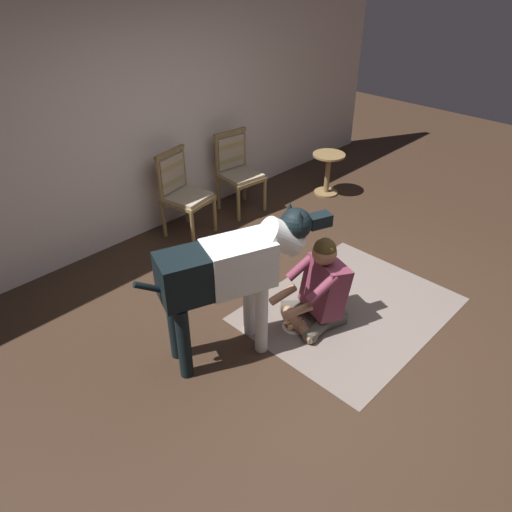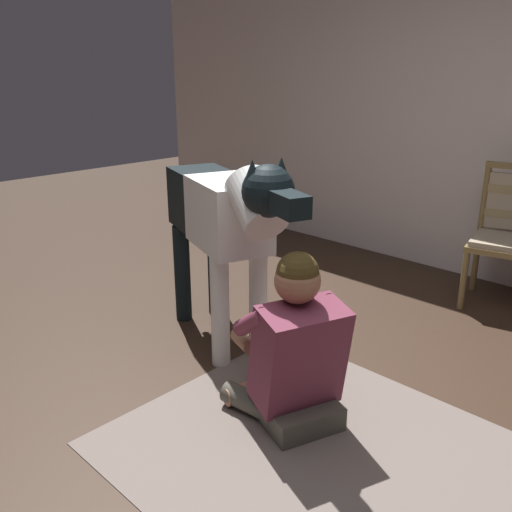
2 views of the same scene
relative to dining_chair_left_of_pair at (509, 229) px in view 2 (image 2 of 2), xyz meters
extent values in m
plane|color=#36251A|center=(-0.13, -2.28, -0.54)|extent=(13.80, 13.80, 0.00)
cube|color=#6D6059|center=(0.16, -2.24, -0.54)|extent=(1.86, 1.49, 0.01)
cylinder|color=olive|center=(-0.14, -0.33, -0.33)|extent=(0.04, 0.04, 0.42)
cylinder|color=olive|center=(-0.23, 0.07, -0.33)|extent=(0.04, 0.04, 0.42)
cube|color=olive|center=(0.02, -0.08, -0.10)|extent=(0.55, 0.55, 0.04)
cube|color=tan|center=(0.02, -0.08, -0.06)|extent=(0.50, 0.50, 0.04)
cylinder|color=olive|center=(-0.23, 0.07, 0.18)|extent=(0.04, 0.04, 0.52)
cube|color=#4E4B40|center=(-0.09, -2.15, -0.48)|extent=(0.34, 0.40, 0.12)
cylinder|color=#4E4B40|center=(-0.29, -2.24, -0.48)|extent=(0.41, 0.14, 0.11)
cylinder|color=#A36F51|center=(-0.41, -2.13, -0.48)|extent=(0.19, 0.37, 0.09)
cylinder|color=#4E4B40|center=(-0.18, -1.95, -0.48)|extent=(0.36, 0.36, 0.11)
cylinder|color=#A36F51|center=(-0.35, -1.97, -0.48)|extent=(0.23, 0.37, 0.09)
cube|color=brown|center=(-0.12, -2.14, -0.18)|extent=(0.41, 0.48, 0.52)
cylinder|color=brown|center=(-0.32, -2.25, -0.04)|extent=(0.30, 0.18, 0.24)
cylinder|color=#A36F51|center=(-0.49, -2.14, -0.24)|extent=(0.27, 0.19, 0.12)
cylinder|color=brown|center=(-0.20, -1.92, -0.04)|extent=(0.30, 0.18, 0.24)
cylinder|color=#A36F51|center=(-0.41, -1.90, -0.24)|extent=(0.28, 0.12, 0.12)
sphere|color=#A36F51|center=(-0.16, -2.13, 0.18)|extent=(0.21, 0.21, 0.21)
sphere|color=#463617|center=(-0.16, -2.13, 0.21)|extent=(0.19, 0.19, 0.19)
cylinder|color=silver|center=(-0.72, -1.80, -0.22)|extent=(0.11, 0.11, 0.65)
cylinder|color=silver|center=(-0.80, -2.02, -0.22)|extent=(0.11, 0.11, 0.65)
cylinder|color=black|center=(-1.33, -1.57, -0.22)|extent=(0.11, 0.11, 0.65)
cylinder|color=black|center=(-1.41, -1.79, -0.22)|extent=(0.11, 0.11, 0.65)
cube|color=silver|center=(-0.89, -1.86, 0.30)|extent=(0.60, 0.49, 0.38)
cube|color=black|center=(-1.26, -1.72, 0.30)|extent=(0.53, 0.46, 0.36)
cylinder|color=silver|center=(-0.55, -1.98, 0.44)|extent=(0.43, 0.35, 0.36)
sphere|color=black|center=(-0.43, -2.03, 0.52)|extent=(0.25, 0.25, 0.25)
cube|color=black|center=(-0.23, -2.10, 0.50)|extent=(0.22, 0.17, 0.10)
cone|color=black|center=(-0.42, -1.95, 0.62)|extent=(0.11, 0.11, 0.11)
cone|color=black|center=(-0.47, -2.09, 0.62)|extent=(0.11, 0.11, 0.11)
cylinder|color=black|center=(-1.49, -1.64, 0.26)|extent=(0.33, 0.16, 0.22)
cylinder|color=white|center=(-0.39, -2.04, -0.54)|extent=(0.22, 0.22, 0.01)
cylinder|color=#DFB970|center=(-0.40, -2.06, -0.51)|extent=(0.17, 0.10, 0.05)
cylinder|color=#DFB970|center=(-0.39, -2.02, -0.51)|extent=(0.17, 0.10, 0.05)
cylinder|color=maroon|center=(-0.39, -2.04, -0.50)|extent=(0.18, 0.09, 0.04)
camera|label=1|loc=(-2.98, -4.08, 2.35)|focal=33.97mm
camera|label=2|loc=(1.28, -3.88, 1.08)|focal=38.43mm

